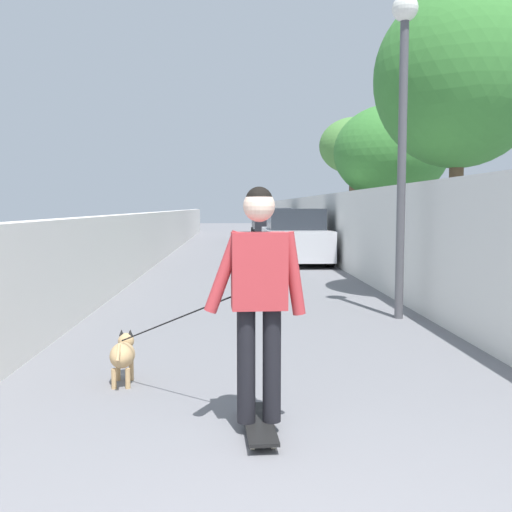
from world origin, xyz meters
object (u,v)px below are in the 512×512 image
object	(u,v)px
car_near	(295,238)
tree_right_mid	(391,153)
car_far	(272,226)
skateboard	(259,423)
lamp_post	(403,101)
dog	(124,354)
tree_right_near	(459,79)
tree_right_far	(354,147)
person_skateboarder	(259,286)

from	to	relation	value
car_near	tree_right_mid	bearing A→B (deg)	-118.49
car_near	car_far	bearing A→B (deg)	0.00
skateboard	car_near	world-z (taller)	car_near
lamp_post	dog	size ratio (longest dim) A/B	2.98
lamp_post	dog	xyz separation A→B (m)	(-2.94, 3.36, -2.78)
lamp_post	dog	bearing A→B (deg)	131.14
tree_right_near	car_near	world-z (taller)	tree_right_near
lamp_post	tree_right_near	bearing A→B (deg)	-42.14
tree_right_far	car_near	distance (m)	6.20
tree_right_far	person_skateboarder	size ratio (longest dim) A/B	2.92
person_skateboarder	car_near	world-z (taller)	person_skateboarder
dog	tree_right_far	bearing A→B (deg)	-18.72
tree_right_far	car_near	world-z (taller)	tree_right_far
dog	car_far	world-z (taller)	car_far
tree_right_near	skateboard	bearing A→B (deg)	147.77
tree_right_far	car_far	xyz separation A→B (m)	(4.86, 2.64, -3.03)
tree_right_mid	person_skateboarder	size ratio (longest dim) A/B	2.57
tree_right_near	lamp_post	xyz separation A→B (m)	(-1.51, 1.37, -0.64)
tree_right_near	tree_right_far	size ratio (longest dim) A/B	1.08
skateboard	car_far	world-z (taller)	car_far
tree_right_mid	car_far	bearing A→B (deg)	12.24
tree_right_near	car_near	size ratio (longest dim) A/B	1.32
dog	car_near	bearing A→B (deg)	-13.82
tree_right_far	person_skateboarder	world-z (taller)	tree_right_far
tree_right_far	car_far	bearing A→B (deg)	28.51
person_skateboarder	dog	bearing A→B (deg)	44.22
person_skateboarder	tree_right_near	bearing A→B (deg)	-32.23
tree_right_mid	car_far	size ratio (longest dim) A/B	1.09
person_skateboarder	tree_right_far	bearing A→B (deg)	-13.87
tree_right_mid	person_skateboarder	world-z (taller)	tree_right_mid
person_skateboarder	car_near	bearing A→B (deg)	-7.30
lamp_post	skateboard	bearing A→B (deg)	152.07
tree_right_far	lamp_post	xyz separation A→B (m)	(-13.01, 2.04, -0.69)
tree_right_mid	skateboard	bearing A→B (deg)	160.50
skateboard	car_far	size ratio (longest dim) A/B	0.21
tree_right_near	car_far	bearing A→B (deg)	6.86
tree_right_mid	car_near	distance (m)	3.52
tree_right_mid	person_skateboarder	bearing A→B (deg)	160.50
skateboard	car_near	distance (m)	12.55
tree_right_far	skateboard	xyz separation A→B (m)	(-17.15, 4.24, -3.68)
tree_right_mid	person_skateboarder	xyz separation A→B (m)	(-11.15, 3.95, -1.95)
tree_right_near	dog	bearing A→B (deg)	133.25
skateboard	car_far	bearing A→B (deg)	-4.14
tree_right_far	skateboard	size ratio (longest dim) A/B	5.96
tree_right_far	car_near	size ratio (longest dim) A/B	1.23
tree_right_far	car_near	bearing A→B (deg)	150.77
tree_right_far	lamp_post	size ratio (longest dim) A/B	1.07
skateboard	person_skateboarder	distance (m)	0.98
tree_right_near	person_skateboarder	distance (m)	7.18
tree_right_mid	car_far	distance (m)	11.35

